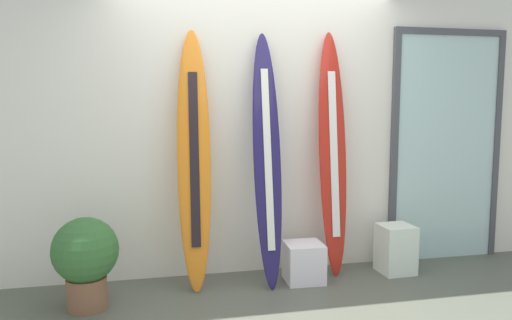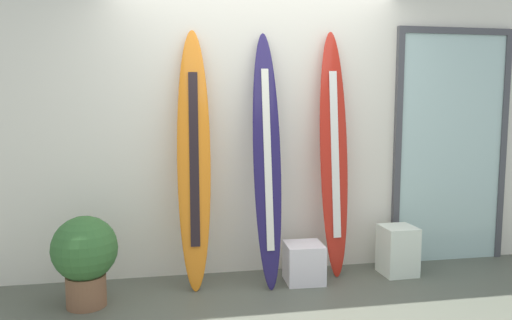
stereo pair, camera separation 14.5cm
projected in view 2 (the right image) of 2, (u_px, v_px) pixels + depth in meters
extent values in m
cube|color=white|center=(255.00, 117.00, 4.49)|extent=(7.20, 0.20, 2.80)
ellipsoid|color=orange|center=(194.00, 159.00, 4.09)|extent=(0.30, 0.46, 2.14)
cube|color=black|center=(194.00, 158.00, 4.05)|extent=(0.09, 0.26, 1.41)
cone|color=black|center=(196.00, 267.00, 4.08)|extent=(0.07, 0.09, 0.11)
ellipsoid|color=#221A50|center=(267.00, 158.00, 4.16)|extent=(0.25, 0.52, 2.13)
cube|color=silver|center=(268.00, 158.00, 4.13)|extent=(0.07, 0.34, 1.49)
cone|color=black|center=(270.00, 266.00, 4.11)|extent=(0.07, 0.09, 0.11)
ellipsoid|color=red|center=(334.00, 154.00, 4.36)|extent=(0.27, 0.33, 2.16)
cube|color=white|center=(335.00, 154.00, 4.33)|extent=(0.08, 0.18, 1.45)
cube|color=white|center=(304.00, 263.00, 4.25)|extent=(0.33, 0.33, 0.33)
cube|color=white|center=(398.00, 250.00, 4.43)|extent=(0.30, 0.30, 0.44)
cube|color=silver|center=(451.00, 150.00, 4.75)|extent=(1.05, 0.02, 2.17)
cube|color=#47474C|center=(397.00, 151.00, 4.65)|extent=(0.06, 0.06, 2.17)
cube|color=#47474C|center=(502.00, 149.00, 4.85)|extent=(0.06, 0.06, 2.17)
cube|color=#47474C|center=(456.00, 31.00, 4.62)|extent=(1.17, 0.06, 0.06)
cylinder|color=brown|center=(86.00, 291.00, 3.74)|extent=(0.30, 0.30, 0.24)
sphere|color=#356430|center=(85.00, 248.00, 3.70)|extent=(0.49, 0.49, 0.49)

